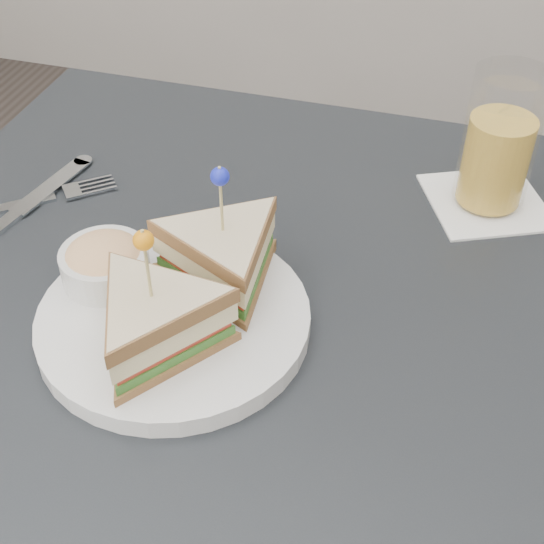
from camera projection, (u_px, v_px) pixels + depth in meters
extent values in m
cube|color=black|center=(258.00, 331.00, 0.69)|extent=(0.80, 0.80, 0.03)
cylinder|color=black|center=(123.00, 302.00, 1.26)|extent=(0.04, 0.04, 0.72)
cylinder|color=silver|center=(174.00, 322.00, 0.67)|extent=(0.32, 0.32, 0.01)
cylinder|color=silver|center=(173.00, 314.00, 0.66)|extent=(0.32, 0.32, 0.00)
cylinder|color=tan|center=(148.00, 270.00, 0.57)|extent=(0.00, 0.00, 0.08)
sphere|color=orange|center=(143.00, 240.00, 0.55)|extent=(0.02, 0.02, 0.02)
cylinder|color=tan|center=(221.00, 205.00, 0.63)|extent=(0.00, 0.00, 0.08)
sphere|color=#1722B2|center=(220.00, 176.00, 0.62)|extent=(0.02, 0.02, 0.02)
cylinder|color=silver|center=(106.00, 267.00, 0.68)|extent=(0.11, 0.11, 0.04)
ellipsoid|color=#E0B772|center=(104.00, 257.00, 0.68)|extent=(0.09, 0.09, 0.03)
cube|color=#B5BBC0|center=(72.00, 191.00, 0.82)|extent=(0.03, 0.03, 0.00)
cube|color=silver|center=(51.00, 186.00, 0.83)|extent=(0.04, 0.12, 0.00)
cylinder|color=silver|center=(83.00, 161.00, 0.87)|extent=(0.02, 0.02, 0.00)
cube|color=white|center=(486.00, 202.00, 0.81)|extent=(0.16, 0.16, 0.00)
cylinder|color=gold|center=(495.00, 160.00, 0.78)|extent=(0.09, 0.09, 0.09)
cylinder|color=white|center=(500.00, 141.00, 0.76)|extent=(0.10, 0.10, 0.15)
cube|color=white|center=(510.00, 119.00, 0.76)|extent=(0.02, 0.02, 0.02)
cube|color=white|center=(494.00, 131.00, 0.75)|extent=(0.02, 0.02, 0.02)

